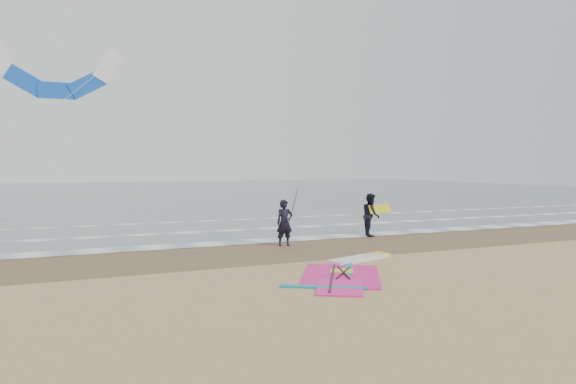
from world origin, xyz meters
name	(u,v)px	position (x,y,z in m)	size (l,w,h in m)	color
ground	(362,285)	(0.00, 0.00, 0.00)	(120.00, 120.00, 0.00)	tan
sea_water	(139,193)	(0.00, 48.00, 0.01)	(120.00, 80.00, 0.02)	#47605E
wet_sand_band	(278,250)	(0.00, 6.00, 0.00)	(120.00, 5.00, 0.01)	brown
foam_waterline	(241,234)	(0.00, 10.44, 0.03)	(120.00, 9.15, 0.02)	white
windsurf_rig	(348,270)	(0.48, 1.60, 0.03)	(5.18, 4.91, 0.12)	white
person_standing	(285,223)	(0.59, 6.77, 0.90)	(0.66, 0.43, 1.80)	black
person_walking	(371,215)	(5.18, 7.86, 0.95)	(0.92, 0.72, 1.90)	black
held_pole	(292,212)	(0.89, 6.77, 1.32)	(0.17, 0.86, 1.82)	black
carried_kiteboard	(380,209)	(5.58, 7.76, 1.20)	(1.30, 0.51, 0.39)	yellow
surf_kite	(56,76)	(-7.54, 14.07, 7.14)	(7.93, 3.79, 7.58)	white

